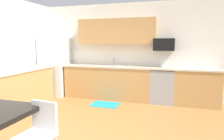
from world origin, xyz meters
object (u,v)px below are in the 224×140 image
(microwave, at_px, (164,45))
(chair_near_table, at_px, (39,130))
(refrigerator, at_px, (55,66))
(oven_range, at_px, (162,86))

(microwave, relative_size, chair_near_table, 0.64)
(refrigerator, distance_m, microwave, 3.26)
(oven_range, distance_m, chair_near_table, 3.68)
(oven_range, relative_size, microwave, 1.69)
(oven_range, height_order, microwave, microwave)
(microwave, bearing_deg, refrigerator, -176.77)
(microwave, xyz_separation_m, chair_near_table, (-1.31, -3.54, -1.03))
(refrigerator, distance_m, oven_range, 3.22)
(refrigerator, bearing_deg, microwave, 3.23)
(refrigerator, bearing_deg, oven_range, 1.44)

